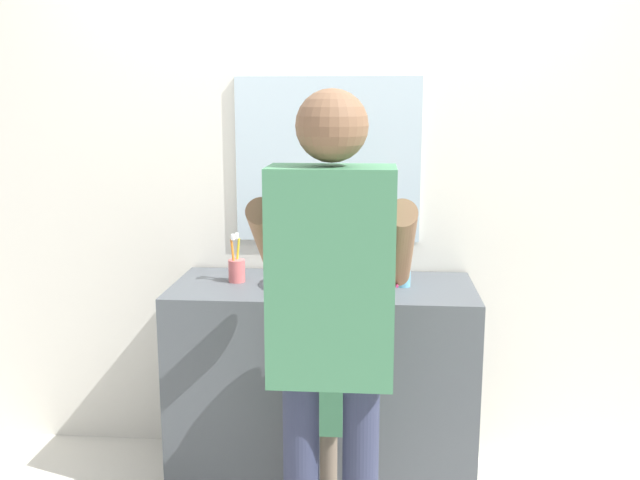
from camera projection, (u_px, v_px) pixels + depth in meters
The scene contains 8 objects.
back_wall at pixel (328, 163), 3.12m from camera, with size 4.40×0.10×2.70m.
vanity_cabinet at pixel (323, 383), 2.98m from camera, with size 1.25×0.54×0.87m, color #4C5156.
sink_basin at pixel (323, 273), 2.87m from camera, with size 0.37×0.37×0.11m.
faucet at pixel (326, 256), 3.08m from camera, with size 0.18×0.14×0.18m.
toothbrush_cup at pixel (237, 269), 2.94m from camera, with size 0.07×0.07×0.21m.
soap_bottle at pixel (403, 270), 2.86m from camera, with size 0.06×0.06×0.17m.
child_toddler at pixel (315, 395), 2.56m from camera, with size 0.29×0.29×0.93m.
adult_parent at pixel (332, 307), 2.16m from camera, with size 0.51×0.54×1.66m.
Camera 1 is at (0.21, -2.50, 1.61)m, focal length 39.14 mm.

